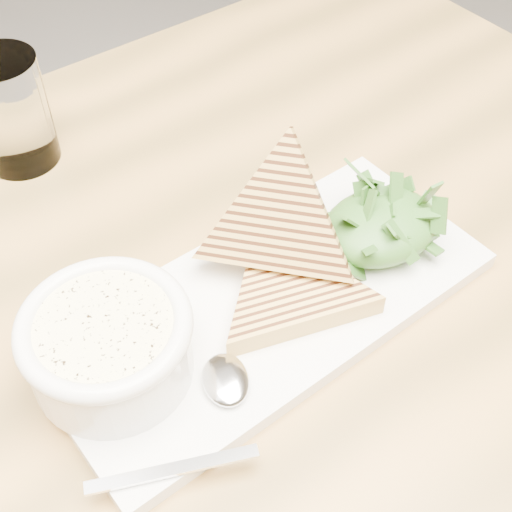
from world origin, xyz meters
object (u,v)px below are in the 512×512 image
table_top (146,376)px  glass_far (10,112)px  soup_bowl (110,351)px  platter (268,305)px

table_top → glass_far: size_ratio=10.92×
glass_far → soup_bowl: bearing=-95.4°
platter → table_top: bearing=176.1°
platter → glass_far: size_ratio=3.29×
soup_bowl → glass_far: glass_far is taller
table_top → soup_bowl: soup_bowl is taller
platter → soup_bowl: 0.14m
table_top → platter: (0.11, -0.01, 0.03)m
soup_bowl → glass_far: 0.30m
platter → glass_far: (-0.11, 0.30, 0.05)m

